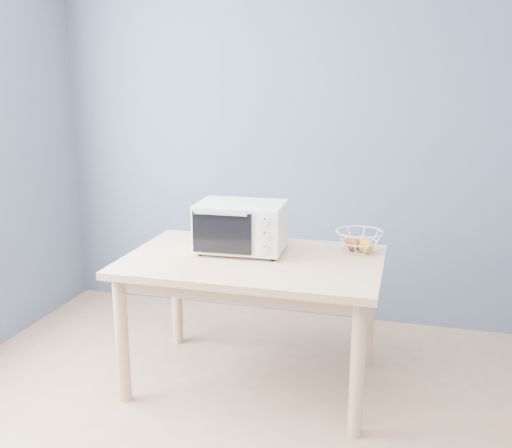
# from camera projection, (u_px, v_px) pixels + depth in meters

# --- Properties ---
(room) EXTENTS (4.01, 4.51, 2.61)m
(room) POSITION_uv_depth(u_px,v_px,m) (233.00, 206.00, 1.83)
(room) COLOR tan
(room) RESTS_ON ground
(dining_table) EXTENTS (1.40, 0.90, 0.75)m
(dining_table) POSITION_uv_depth(u_px,v_px,m) (253.00, 275.00, 3.15)
(dining_table) COLOR #DDB784
(dining_table) RESTS_ON ground
(toaster_oven) EXTENTS (0.50, 0.37, 0.29)m
(toaster_oven) POSITION_uv_depth(u_px,v_px,m) (238.00, 226.00, 3.21)
(toaster_oven) COLOR white
(toaster_oven) RESTS_ON dining_table
(fruit_basket) EXTENTS (0.30, 0.30, 0.12)m
(fruit_basket) POSITION_uv_depth(u_px,v_px,m) (359.00, 241.00, 3.22)
(fruit_basket) COLOR silver
(fruit_basket) RESTS_ON dining_table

